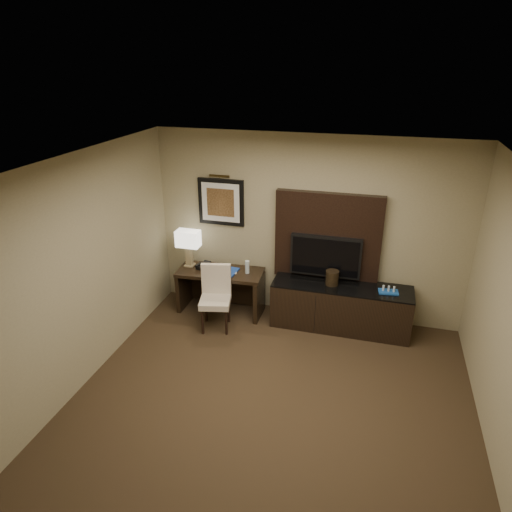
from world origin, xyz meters
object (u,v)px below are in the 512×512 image
(desk, at_px, (221,291))
(desk_chair, at_px, (215,301))
(tv, at_px, (325,256))
(minibar_tray, at_px, (389,289))
(ice_bucket, at_px, (332,278))
(table_lamp, at_px, (189,249))
(desk_phone, at_px, (204,266))
(credenza, at_px, (340,307))
(water_bottle, at_px, (247,267))

(desk, bearing_deg, desk_chair, -82.86)
(tv, distance_m, minibar_tray, 0.97)
(ice_bucket, bearing_deg, tv, 127.95)
(table_lamp, distance_m, desk_phone, 0.34)
(desk_phone, xyz_separation_m, ice_bucket, (1.92, 0.01, 0.04))
(credenza, relative_size, desk_phone, 10.26)
(ice_bucket, bearing_deg, desk, -179.20)
(credenza, bearing_deg, desk_phone, -179.76)
(desk, height_order, table_lamp, table_lamp)
(desk_chair, xyz_separation_m, table_lamp, (-0.60, 0.53, 0.51))
(desk, relative_size, minibar_tray, 4.85)
(credenza, relative_size, minibar_tray, 7.42)
(credenza, height_order, minibar_tray, minibar_tray)
(credenza, xyz_separation_m, minibar_tray, (0.63, -0.03, 0.38))
(table_lamp, height_order, minibar_tray, table_lamp)
(desk, relative_size, tv, 1.28)
(ice_bucket, bearing_deg, desk_phone, -179.57)
(desk, height_order, desk_phone, desk_phone)
(desk_chair, distance_m, table_lamp, 0.95)
(desk_chair, relative_size, ice_bucket, 4.26)
(tv, bearing_deg, desk_chair, -155.12)
(tv, bearing_deg, minibar_tray, -12.77)
(ice_bucket, relative_size, minibar_tray, 0.79)
(desk_chair, distance_m, water_bottle, 0.70)
(desk, bearing_deg, credenza, -2.75)
(tv, bearing_deg, credenza, -32.07)
(tv, xyz_separation_m, ice_bucket, (0.13, -0.17, -0.24))
(credenza, xyz_separation_m, water_bottle, (-1.40, 0.02, 0.45))
(desk, xyz_separation_m, table_lamp, (-0.51, 0.05, 0.61))
(credenza, relative_size, tv, 1.95)
(credenza, relative_size, desk_chair, 2.21)
(table_lamp, bearing_deg, desk_chair, -41.47)
(ice_bucket, bearing_deg, table_lamp, 179.27)
(ice_bucket, bearing_deg, water_bottle, 179.47)
(table_lamp, distance_m, ice_bucket, 2.18)
(desk, height_order, desk_chair, desk_chair)
(tv, bearing_deg, water_bottle, -172.08)
(ice_bucket, bearing_deg, credenza, -2.80)
(ice_bucket, xyz_separation_m, minibar_tray, (0.77, -0.04, -0.06))
(desk_chair, relative_size, water_bottle, 4.51)
(desk_chair, height_order, table_lamp, table_lamp)
(credenza, distance_m, minibar_tray, 0.73)
(desk_phone, bearing_deg, table_lamp, -175.79)
(credenza, xyz_separation_m, tv, (-0.28, 0.17, 0.68))
(desk, bearing_deg, minibar_tray, -3.60)
(desk_phone, relative_size, water_bottle, 0.97)
(credenza, bearing_deg, desk, -179.45)
(credenza, xyz_separation_m, ice_bucket, (-0.15, 0.01, 0.44))
(desk_chair, bearing_deg, desk_phone, 112.80)
(credenza, bearing_deg, water_bottle, 179.28)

